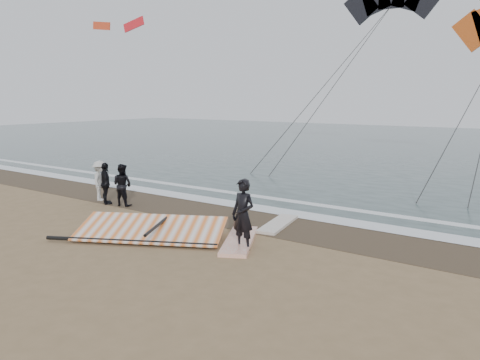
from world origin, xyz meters
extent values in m
plane|color=#8C704C|center=(0.00, 0.00, 0.00)|extent=(120.00, 120.00, 0.00)
cube|color=#233838|center=(0.00, 33.00, 0.01)|extent=(120.00, 54.00, 0.02)
cube|color=#4C3D2B|center=(0.00, 4.50, 0.01)|extent=(120.00, 2.80, 0.01)
cube|color=white|center=(0.00, 5.90, 0.03)|extent=(120.00, 0.90, 0.01)
cube|color=white|center=(0.00, 7.60, 0.03)|extent=(120.00, 0.45, 0.01)
imported|color=black|center=(1.41, 1.72, 0.96)|extent=(0.74, 0.53, 1.91)
cube|color=white|center=(0.96, 2.19, 0.05)|extent=(1.85, 2.69, 0.11)
cube|color=beige|center=(0.96, 4.33, 0.05)|extent=(1.01, 2.36, 0.10)
imported|color=black|center=(-5.21, 3.39, 0.79)|extent=(0.86, 0.72, 1.58)
imported|color=black|center=(-5.91, 3.19, 0.80)|extent=(1.00, 0.80, 1.59)
imported|color=beige|center=(-6.61, 3.49, 0.79)|extent=(1.10, 1.16, 1.58)
cube|color=black|center=(-1.53, 1.63, 0.06)|extent=(2.89, 1.90, 0.11)
cube|color=orange|center=(-1.33, 1.03, 0.30)|extent=(4.51, 3.33, 0.45)
cylinder|color=black|center=(-1.33, 0.25, 0.11)|extent=(4.43, 2.27, 0.11)
cylinder|color=black|center=(-1.03, 1.03, 0.45)|extent=(1.02, 1.93, 0.09)
cylinder|color=#262626|center=(4.25, 16.79, 3.83)|extent=(0.04, 0.04, 15.73)
cylinder|color=#262626|center=(-3.96, 18.74, 5.12)|extent=(0.04, 0.04, 16.73)
cylinder|color=#262626|center=(-3.32, 18.63, 5.12)|extent=(0.04, 0.04, 16.74)
cube|color=#E83F1B|center=(-38.74, 30.00, 12.46)|extent=(3.09, 0.12, 1.25)
cube|color=red|center=(-31.01, 28.00, 11.71)|extent=(3.12, 0.12, 1.50)
camera|label=1|loc=(8.19, -8.09, 3.99)|focal=35.00mm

